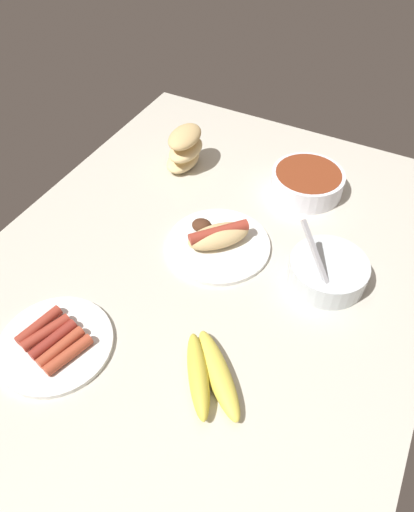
{
  "coord_description": "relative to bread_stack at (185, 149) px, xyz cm",
  "views": [
    {
      "loc": [
        54.19,
        29.57,
        71.87
      ],
      "look_at": [
        -1.9,
        0.38,
        3.0
      ],
      "focal_mm": 32.45,
      "sensor_mm": 36.0,
      "label": 1
    }
  ],
  "objects": [
    {
      "name": "ground_plane",
      "position": [
        29.45,
        20.24,
        -6.9
      ],
      "size": [
        120.0,
        90.0,
        3.0
      ],
      "primitive_type": "cube",
      "color": "beige"
    },
    {
      "name": "bread_stack",
      "position": [
        0.0,
        0.0,
        0.0
      ],
      "size": [
        11.77,
        8.28,
        10.8
      ],
      "color": "#E5C689",
      "rests_on": "ground_plane"
    },
    {
      "name": "bowl_coleslaw",
      "position": [
        19.8,
        43.51,
        -2.58
      ],
      "size": [
        15.52,
        15.52,
        14.52
      ],
      "color": "silver",
      "rests_on": "ground_plane"
    },
    {
      "name": "banana_bunch",
      "position": [
        50.2,
        32.7,
        -3.6
      ],
      "size": [
        17.04,
        16.45,
        3.93
      ],
      "color": "#E5D14C",
      "rests_on": "ground_plane"
    },
    {
      "name": "plate_sausages",
      "position": [
        56.97,
        5.42,
        -4.44
      ],
      "size": [
        20.57,
        20.57,
        3.02
      ],
      "color": "white",
      "rests_on": "ground_plane"
    },
    {
      "name": "bowl_chili",
      "position": [
        -4.87,
        30.62,
        -2.43
      ],
      "size": [
        17.14,
        17.14,
        5.44
      ],
      "color": "white",
      "rests_on": "ground_plane"
    },
    {
      "name": "plate_hotdog_assembled",
      "position": [
        21.45,
        19.6,
        -3.52
      ],
      "size": [
        22.21,
        22.21,
        5.61
      ],
      "color": "white",
      "rests_on": "ground_plane"
    }
  ]
}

